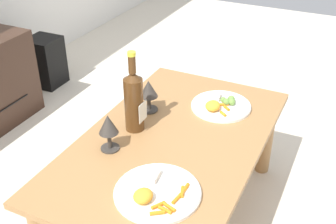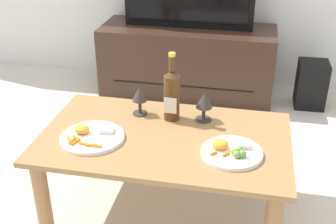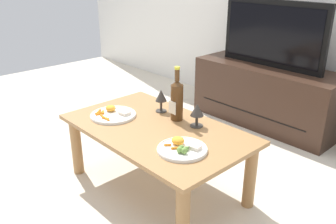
# 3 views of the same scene
# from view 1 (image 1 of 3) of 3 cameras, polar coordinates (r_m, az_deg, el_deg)

# --- Properties ---
(ground_plane) EXTENTS (6.40, 6.40, 0.00)m
(ground_plane) POSITION_cam_1_polar(r_m,az_deg,el_deg) (1.95, 0.54, -13.86)
(ground_plane) COLOR beige
(dining_table) EXTENTS (1.13, 0.67, 0.42)m
(dining_table) POSITION_cam_1_polar(r_m,az_deg,el_deg) (1.72, 0.59, -5.62)
(dining_table) COLOR #9E7042
(dining_table) RESTS_ON ground_plane
(floor_speaker) EXTENTS (0.21, 0.21, 0.34)m
(floor_speaker) POSITION_cam_1_polar(r_m,az_deg,el_deg) (3.05, -16.12, 6.54)
(floor_speaker) COLOR black
(floor_speaker) RESTS_ON ground_plane
(wine_bottle) EXTENTS (0.08, 0.08, 0.34)m
(wine_bottle) POSITION_cam_1_polar(r_m,az_deg,el_deg) (1.67, -4.71, 1.63)
(wine_bottle) COLOR #4C2D14
(wine_bottle) RESTS_ON dining_table
(goblet_left) EXTENTS (0.07, 0.07, 0.15)m
(goblet_left) POSITION_cam_1_polar(r_m,az_deg,el_deg) (1.58, -8.03, -1.93)
(goblet_left) COLOR #38332D
(goblet_left) RESTS_ON dining_table
(goblet_right) EXTENTS (0.08, 0.08, 0.14)m
(goblet_right) POSITION_cam_1_polar(r_m,az_deg,el_deg) (1.81, -2.63, 2.89)
(goblet_right) COLOR #38332D
(goblet_right) RESTS_ON dining_table
(dinner_plate_left) EXTENTS (0.29, 0.29, 0.05)m
(dinner_plate_left) POSITION_cam_1_polar(r_m,az_deg,el_deg) (1.42, -1.56, -10.68)
(dinner_plate_left) COLOR white
(dinner_plate_left) RESTS_ON dining_table
(dinner_plate_right) EXTENTS (0.26, 0.26, 0.05)m
(dinner_plate_right) POSITION_cam_1_polar(r_m,az_deg,el_deg) (1.89, 7.07, 0.92)
(dinner_plate_right) COLOR white
(dinner_plate_right) RESTS_ON dining_table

